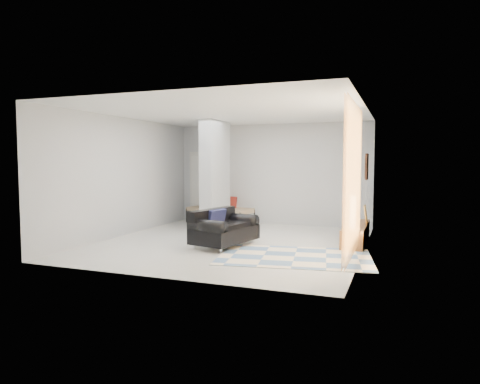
% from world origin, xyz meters
% --- Properties ---
extents(floor, '(6.00, 6.00, 0.00)m').
position_xyz_m(floor, '(0.00, 0.00, 0.00)').
color(floor, beige).
rests_on(floor, ground).
extents(ceiling, '(6.00, 6.00, 0.00)m').
position_xyz_m(ceiling, '(0.00, 0.00, 2.80)').
color(ceiling, white).
rests_on(ceiling, wall_back).
extents(wall_back, '(6.00, 0.00, 6.00)m').
position_xyz_m(wall_back, '(0.00, 3.00, 1.40)').
color(wall_back, '#B0B2B4').
rests_on(wall_back, ground).
extents(wall_front, '(6.00, 0.00, 6.00)m').
position_xyz_m(wall_front, '(0.00, -3.00, 1.40)').
color(wall_front, '#B0B2B4').
rests_on(wall_front, ground).
extents(wall_left, '(0.00, 6.00, 6.00)m').
position_xyz_m(wall_left, '(-2.75, 0.00, 1.40)').
color(wall_left, '#B0B2B4').
rests_on(wall_left, ground).
extents(wall_right, '(0.00, 6.00, 6.00)m').
position_xyz_m(wall_right, '(2.75, 0.00, 1.40)').
color(wall_right, '#B0B2B4').
rests_on(wall_right, ground).
extents(partition_column, '(0.35, 1.20, 2.80)m').
position_xyz_m(partition_column, '(-1.10, 1.60, 1.40)').
color(partition_column, '#999DA0').
rests_on(partition_column, floor).
extents(hallway_door, '(0.85, 0.06, 2.04)m').
position_xyz_m(hallway_door, '(-2.10, 2.96, 1.02)').
color(hallway_door, beige).
rests_on(hallway_door, floor).
extents(curtain, '(0.00, 2.55, 2.55)m').
position_xyz_m(curtain, '(2.67, -1.15, 1.45)').
color(curtain, '#FEA442').
rests_on(curtain, wall_right).
extents(wall_art, '(0.04, 0.45, 0.55)m').
position_xyz_m(wall_art, '(2.72, 0.90, 1.65)').
color(wall_art, '#35180E').
rests_on(wall_art, wall_right).
extents(media_console, '(0.45, 1.91, 0.80)m').
position_xyz_m(media_console, '(2.52, 0.90, 0.20)').
color(media_console, brown).
rests_on(media_console, floor).
extents(loveseat, '(1.15, 1.61, 0.76)m').
position_xyz_m(loveseat, '(-0.06, -0.39, 0.36)').
color(loveseat, silver).
rests_on(loveseat, floor).
extents(daybed, '(1.98, 1.14, 0.77)m').
position_xyz_m(daybed, '(-1.42, 2.63, 0.41)').
color(daybed, black).
rests_on(daybed, floor).
extents(area_rug, '(3.02, 2.26, 0.01)m').
position_xyz_m(area_rug, '(1.60, -0.90, 0.01)').
color(area_rug, beige).
rests_on(area_rug, floor).
extents(cylinder_lamp, '(0.12, 0.12, 0.66)m').
position_xyz_m(cylinder_lamp, '(2.50, 0.39, 0.73)').
color(cylinder_lamp, beige).
rests_on(cylinder_lamp, media_console).
extents(bronze_figurine, '(0.12, 0.12, 0.22)m').
position_xyz_m(bronze_figurine, '(2.47, 1.67, 0.51)').
color(bronze_figurine, black).
rests_on(bronze_figurine, media_console).
extents(vase, '(0.19, 0.19, 0.17)m').
position_xyz_m(vase, '(2.47, 0.63, 0.49)').
color(vase, silver).
rests_on(vase, media_console).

